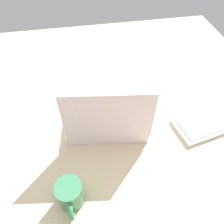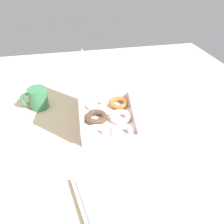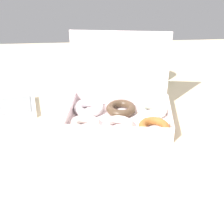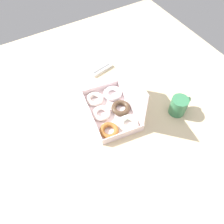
# 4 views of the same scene
# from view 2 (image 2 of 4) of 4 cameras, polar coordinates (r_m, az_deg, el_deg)

# --- Properties ---
(ground_plane) EXTENTS (1.80, 1.80, 0.02)m
(ground_plane) POSITION_cam_2_polar(r_m,az_deg,el_deg) (1.02, -0.71, -2.15)
(ground_plane) COLOR beige
(donut_box) EXTENTS (0.36, 0.28, 0.28)m
(donut_box) POSITION_cam_2_polar(r_m,az_deg,el_deg) (0.98, -1.94, -0.61)
(donut_box) COLOR white
(donut_box) RESTS_ON ground_plane
(coffee_mug) EXTENTS (0.09, 0.13, 0.10)m
(coffee_mug) POSITION_cam_2_polar(r_m,az_deg,el_deg) (1.12, -18.94, 3.47)
(coffee_mug) COLOR #397E52
(coffee_mug) RESTS_ON ground_plane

